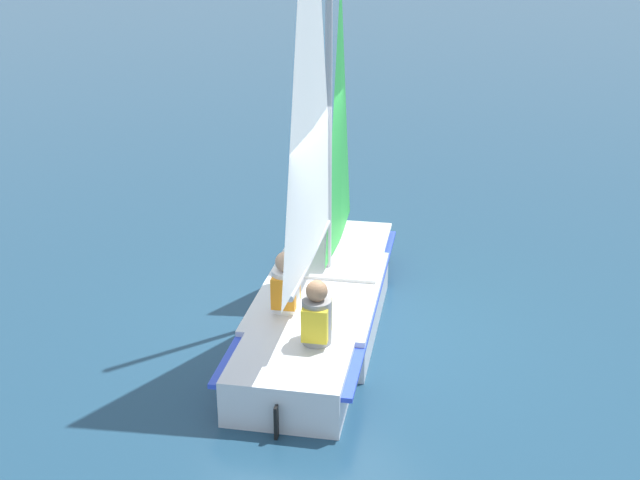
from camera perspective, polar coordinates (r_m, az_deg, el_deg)
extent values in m
plane|color=navy|center=(9.49, 0.00, -6.08)|extent=(260.00, 260.00, 0.00)
cube|color=silver|center=(9.38, 0.00, -4.77)|extent=(2.72, 2.49, 0.48)
cube|color=silver|center=(10.90, 1.59, -0.85)|extent=(1.24, 1.19, 0.48)
cube|color=silver|center=(7.94, -2.21, -10.15)|extent=(1.48, 1.52, 0.48)
cube|color=blue|center=(9.32, 0.00, -3.92)|extent=(4.23, 3.60, 0.05)
cube|color=silver|center=(10.34, 1.18, -0.56)|extent=(2.31, 2.15, 0.04)
cylinder|color=#B7B7BC|center=(9.02, 0.63, 13.16)|extent=(0.08, 0.08, 5.20)
cylinder|color=#B7B7BC|center=(8.55, -0.63, -1.12)|extent=(1.77, 1.31, 0.07)
pyramid|color=white|center=(7.94, -0.70, 13.92)|extent=(1.67, 1.23, 4.42)
pyramid|color=green|center=(9.97, 1.41, 9.11)|extent=(1.21, 0.90, 3.33)
cube|color=black|center=(7.53, -3.13, -12.83)|extent=(0.08, 0.07, 0.34)
cube|color=black|center=(8.91, -2.40, -6.43)|extent=(0.37, 0.36, 0.45)
cylinder|color=white|center=(8.69, -2.45, -3.67)|extent=(0.42, 0.42, 0.50)
cube|color=orange|center=(8.68, -2.45, -3.52)|extent=(0.43, 0.41, 0.35)
sphere|color=tan|center=(8.55, -2.48, -1.56)|extent=(0.22, 0.22, 0.22)
cube|color=black|center=(8.27, -0.22, -8.80)|extent=(0.37, 0.36, 0.45)
cylinder|color=gray|center=(8.04, -0.23, -5.88)|extent=(0.42, 0.42, 0.50)
cube|color=yellow|center=(8.03, -0.23, -5.73)|extent=(0.43, 0.41, 0.35)
sphere|color=#A87A56|center=(7.89, -0.23, -3.64)|extent=(0.22, 0.22, 0.22)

